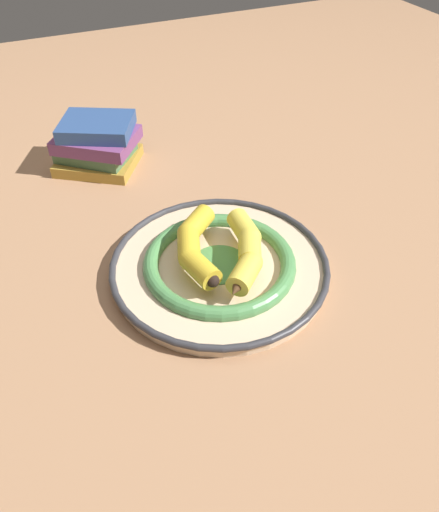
% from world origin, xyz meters
% --- Properties ---
extents(ground_plane, '(2.80, 2.80, 0.00)m').
position_xyz_m(ground_plane, '(0.00, 0.00, 0.00)').
color(ground_plane, '#A87A56').
extents(decorative_bowl, '(0.38, 0.38, 0.04)m').
position_xyz_m(decorative_bowl, '(-0.02, 0.02, 0.02)').
color(decorative_bowl, beige).
rests_on(decorative_bowl, ground_plane).
extents(banana_a, '(0.11, 0.20, 0.04)m').
position_xyz_m(banana_a, '(-0.05, 0.05, 0.06)').
color(banana_a, gold).
rests_on(banana_a, decorative_bowl).
extents(banana_b, '(0.12, 0.19, 0.04)m').
position_xyz_m(banana_b, '(0.02, -0.00, 0.06)').
color(banana_b, yellow).
rests_on(banana_b, decorative_bowl).
extents(book_stack, '(0.22, 0.21, 0.11)m').
position_xyz_m(book_stack, '(-0.12, 0.46, 0.05)').
color(book_stack, '#B28933').
rests_on(book_stack, ground_plane).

